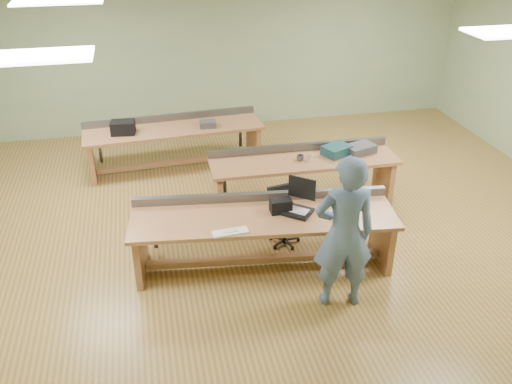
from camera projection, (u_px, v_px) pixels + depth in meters
floor at (260, 223)px, 7.96m from camera, size 10.00×10.00×0.00m
ceiling at (261, 12)px, 6.52m from camera, size 10.00×10.00×0.00m
wall_back at (216, 54)px, 10.67m from camera, size 10.00×0.04×3.00m
wall_front at (386, 335)px, 3.81m from camera, size 10.00×0.04×3.00m
fluor_panels at (261, 14)px, 6.54m from camera, size 6.20×3.50×0.03m
workbench_front at (263, 227)px, 6.82m from camera, size 3.38×1.26×0.86m
workbench_mid at (303, 170)px, 8.26m from camera, size 2.85×0.82×0.86m
workbench_back at (174, 137)px, 9.38m from camera, size 3.08×1.01×0.86m
person at (344, 234)px, 5.98m from camera, size 0.74×0.54×1.89m
laptop_base at (297, 212)px, 6.74m from camera, size 0.47×0.46×0.04m
laptop_screen at (302, 188)px, 6.73m from camera, size 0.29×0.24×0.29m
keyboard at (230, 232)px, 6.34m from camera, size 0.43×0.17×0.02m
trackball_mouse at (333, 214)px, 6.66m from camera, size 0.17×0.19×0.07m
camera_bag at (281, 206)px, 6.73m from camera, size 0.26×0.17×0.18m
task_chair at (283, 223)px, 7.40m from camera, size 0.51×0.51×0.81m
parts_bin_teal at (337, 150)px, 8.26m from camera, size 0.50×0.45×0.14m
parts_bin_grey at (360, 149)px, 8.33m from camera, size 0.53×0.42×0.13m
mug at (300, 158)px, 8.08m from camera, size 0.14×0.14×0.09m
drinks_can at (309, 159)px, 8.02m from camera, size 0.07×0.07×0.11m
storage_box_back at (123, 127)px, 8.97m from camera, size 0.42×0.32×0.22m
tray_back at (208, 124)px, 9.26m from camera, size 0.28×0.21×0.11m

